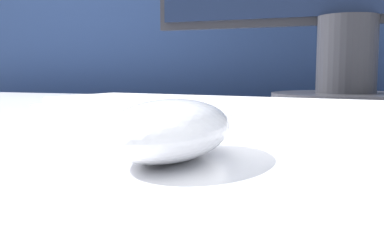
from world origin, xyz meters
name	(u,v)px	position (x,y,z in m)	size (l,w,h in m)	color
partition_panel	(302,183)	(0.00, 0.56, 0.57)	(5.00, 0.03, 1.13)	navy
computer_mouse_near	(171,129)	(0.01, -0.23, 0.79)	(0.07, 0.12, 0.04)	white
keyboard	(210,111)	(-0.03, -0.03, 0.78)	(0.39, 0.19, 0.02)	silver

